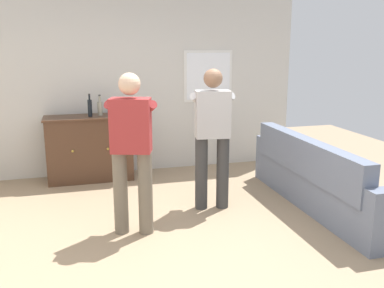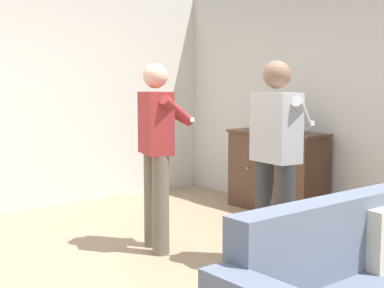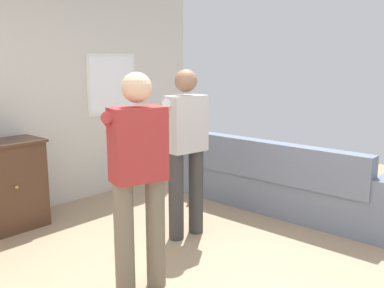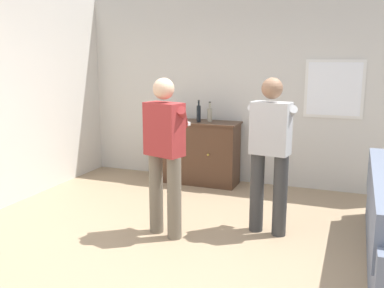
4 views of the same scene
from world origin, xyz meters
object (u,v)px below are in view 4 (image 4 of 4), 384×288
object	(u,v)px
bottle_wine_green	(210,114)
person_standing_right	(270,149)
person_standing_left	(165,150)
sideboard_cabinet	(198,152)
bottle_liquor_amber	(199,113)

from	to	relation	value
bottle_wine_green	person_standing_right	distance (m)	1.95
person_standing_left	sideboard_cabinet	bearing A→B (deg)	100.42
bottle_liquor_amber	person_standing_right	xyz separation A→B (m)	(1.34, -1.45, -0.14)
sideboard_cabinet	bottle_liquor_amber	bearing A→B (deg)	-64.26
sideboard_cabinet	person_standing_right	distance (m)	2.09
bottle_wine_green	person_standing_right	xyz separation A→B (m)	(1.20, -1.53, -0.12)
sideboard_cabinet	person_standing_right	size ratio (longest dim) A/B	0.74
sideboard_cabinet	person_standing_left	size ratio (longest dim) A/B	0.74
person_standing_right	bottle_wine_green	bearing A→B (deg)	128.05
bottle_wine_green	bottle_liquor_amber	xyz separation A→B (m)	(-0.14, -0.08, 0.02)
bottle_liquor_amber	person_standing_left	xyz separation A→B (m)	(0.33, -1.90, -0.14)
sideboard_cabinet	person_standing_right	bearing A→B (deg)	-47.73
bottle_wine_green	person_standing_left	distance (m)	2.00
sideboard_cabinet	person_standing_left	distance (m)	2.05
person_standing_left	person_standing_right	size ratio (longest dim) A/B	1.00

